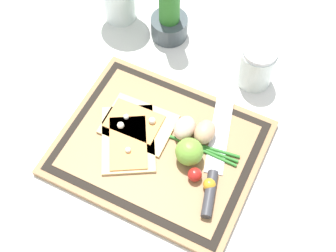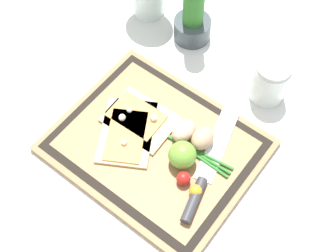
{
  "view_description": "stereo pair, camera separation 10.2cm",
  "coord_description": "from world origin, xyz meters",
  "px_view_note": "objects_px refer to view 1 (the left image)",
  "views": [
    {
      "loc": [
        0.23,
        -0.43,
        0.92
      ],
      "look_at": [
        0.0,
        0.04,
        0.04
      ],
      "focal_mm": 50.0,
      "sensor_mm": 36.0,
      "label": 1
    },
    {
      "loc": [
        0.32,
        -0.37,
        0.92
      ],
      "look_at": [
        0.0,
        0.04,
        0.04
      ],
      "focal_mm": 50.0,
      "sensor_mm": 36.0,
      "label": 2
    }
  ],
  "objects_px": {
    "pizza_slice_near": "(128,139)",
    "pizza_slice_far": "(138,123)",
    "egg_brown": "(205,132)",
    "cherry_tomato_red": "(195,175)",
    "lime": "(189,151)",
    "sauce_jar": "(256,67)",
    "cherry_tomato_yellow": "(209,185)",
    "egg_pink": "(185,128)",
    "knife": "(213,173)",
    "herb_pot": "(169,10)"
  },
  "relations": [
    {
      "from": "lime",
      "to": "cherry_tomato_red",
      "type": "relative_size",
      "value": 2.0
    },
    {
      "from": "lime",
      "to": "sauce_jar",
      "type": "bearing_deg",
      "value": 80.15
    },
    {
      "from": "pizza_slice_far",
      "to": "egg_brown",
      "type": "distance_m",
      "value": 0.15
    },
    {
      "from": "cherry_tomato_red",
      "to": "cherry_tomato_yellow",
      "type": "relative_size",
      "value": 1.11
    },
    {
      "from": "lime",
      "to": "sauce_jar",
      "type": "xyz_separation_m",
      "value": [
        0.05,
        0.27,
        -0.0
      ]
    },
    {
      "from": "egg_pink",
      "to": "pizza_slice_near",
      "type": "bearing_deg",
      "value": -145.13
    },
    {
      "from": "knife",
      "to": "cherry_tomato_yellow",
      "type": "relative_size",
      "value": 10.85
    },
    {
      "from": "egg_pink",
      "to": "lime",
      "type": "relative_size",
      "value": 0.98
    },
    {
      "from": "pizza_slice_far",
      "to": "knife",
      "type": "xyz_separation_m",
      "value": [
        0.2,
        -0.04,
        0.0
      ]
    },
    {
      "from": "knife",
      "to": "cherry_tomato_red",
      "type": "distance_m",
      "value": 0.04
    },
    {
      "from": "cherry_tomato_yellow",
      "to": "herb_pot",
      "type": "distance_m",
      "value": 0.45
    },
    {
      "from": "egg_brown",
      "to": "herb_pot",
      "type": "xyz_separation_m",
      "value": [
        -0.21,
        0.25,
        0.05
      ]
    },
    {
      "from": "lime",
      "to": "cherry_tomato_red",
      "type": "bearing_deg",
      "value": -50.98
    },
    {
      "from": "lime",
      "to": "cherry_tomato_yellow",
      "type": "bearing_deg",
      "value": -33.39
    },
    {
      "from": "knife",
      "to": "sauce_jar",
      "type": "height_order",
      "value": "sauce_jar"
    },
    {
      "from": "pizza_slice_near",
      "to": "herb_pot",
      "type": "relative_size",
      "value": 0.82
    },
    {
      "from": "pizza_slice_far",
      "to": "sauce_jar",
      "type": "bearing_deg",
      "value": 53.05
    },
    {
      "from": "pizza_slice_near",
      "to": "lime",
      "type": "distance_m",
      "value": 0.14
    },
    {
      "from": "herb_pot",
      "to": "cherry_tomato_yellow",
      "type": "bearing_deg",
      "value": -53.22
    },
    {
      "from": "pizza_slice_near",
      "to": "egg_brown",
      "type": "xyz_separation_m",
      "value": [
        0.15,
        0.08,
        0.02
      ]
    },
    {
      "from": "pizza_slice_near",
      "to": "egg_brown",
      "type": "relative_size",
      "value": 3.44
    },
    {
      "from": "cherry_tomato_red",
      "to": "pizza_slice_near",
      "type": "bearing_deg",
      "value": 174.37
    },
    {
      "from": "pizza_slice_far",
      "to": "egg_pink",
      "type": "xyz_separation_m",
      "value": [
        0.1,
        0.03,
        0.02
      ]
    },
    {
      "from": "egg_pink",
      "to": "cherry_tomato_red",
      "type": "xyz_separation_m",
      "value": [
        0.06,
        -0.09,
        -0.01
      ]
    },
    {
      "from": "sauce_jar",
      "to": "pizza_slice_far",
      "type": "bearing_deg",
      "value": -126.95
    },
    {
      "from": "egg_brown",
      "to": "cherry_tomato_yellow",
      "type": "distance_m",
      "value": 0.12
    },
    {
      "from": "knife",
      "to": "pizza_slice_far",
      "type": "bearing_deg",
      "value": 168.75
    },
    {
      "from": "cherry_tomato_yellow",
      "to": "sauce_jar",
      "type": "xyz_separation_m",
      "value": [
        -0.02,
        0.31,
        0.01
      ]
    },
    {
      "from": "sauce_jar",
      "to": "egg_pink",
      "type": "bearing_deg",
      "value": -110.43
    },
    {
      "from": "egg_brown",
      "to": "knife",
      "type": "bearing_deg",
      "value": -54.56
    },
    {
      "from": "cherry_tomato_yellow",
      "to": "pizza_slice_far",
      "type": "bearing_deg",
      "value": 161.3
    },
    {
      "from": "egg_pink",
      "to": "herb_pot",
      "type": "xyz_separation_m",
      "value": [
        -0.16,
        0.26,
        0.05
      ]
    },
    {
      "from": "egg_brown",
      "to": "cherry_tomato_red",
      "type": "distance_m",
      "value": 0.1
    },
    {
      "from": "lime",
      "to": "cherry_tomato_red",
      "type": "height_order",
      "value": "lime"
    },
    {
      "from": "pizza_slice_near",
      "to": "pizza_slice_far",
      "type": "xyz_separation_m",
      "value": [
        -0.0,
        0.05,
        0.0
      ]
    },
    {
      "from": "pizza_slice_near",
      "to": "egg_pink",
      "type": "relative_size",
      "value": 3.44
    },
    {
      "from": "pizza_slice_near",
      "to": "egg_brown",
      "type": "bearing_deg",
      "value": 29.18
    },
    {
      "from": "herb_pot",
      "to": "sauce_jar",
      "type": "height_order",
      "value": "herb_pot"
    },
    {
      "from": "sauce_jar",
      "to": "pizza_slice_near",
      "type": "bearing_deg",
      "value": -122.37
    },
    {
      "from": "pizza_slice_near",
      "to": "sauce_jar",
      "type": "height_order",
      "value": "sauce_jar"
    },
    {
      "from": "pizza_slice_near",
      "to": "herb_pot",
      "type": "distance_m",
      "value": 0.34
    },
    {
      "from": "pizza_slice_far",
      "to": "egg_brown",
      "type": "bearing_deg",
      "value": 13.73
    },
    {
      "from": "cherry_tomato_red",
      "to": "cherry_tomato_yellow",
      "type": "height_order",
      "value": "cherry_tomato_red"
    },
    {
      "from": "knife",
      "to": "cherry_tomato_yellow",
      "type": "bearing_deg",
      "value": -82.38
    },
    {
      "from": "egg_brown",
      "to": "pizza_slice_near",
      "type": "bearing_deg",
      "value": -150.82
    },
    {
      "from": "egg_brown",
      "to": "herb_pot",
      "type": "relative_size",
      "value": 0.24
    },
    {
      "from": "sauce_jar",
      "to": "cherry_tomato_red",
      "type": "bearing_deg",
      "value": -93.2
    },
    {
      "from": "pizza_slice_near",
      "to": "cherry_tomato_red",
      "type": "xyz_separation_m",
      "value": [
        0.17,
        -0.02,
        0.01
      ]
    },
    {
      "from": "knife",
      "to": "egg_brown",
      "type": "distance_m",
      "value": 0.09
    },
    {
      "from": "pizza_slice_far",
      "to": "egg_brown",
      "type": "xyz_separation_m",
      "value": [
        0.15,
        0.04,
        0.02
      ]
    }
  ]
}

